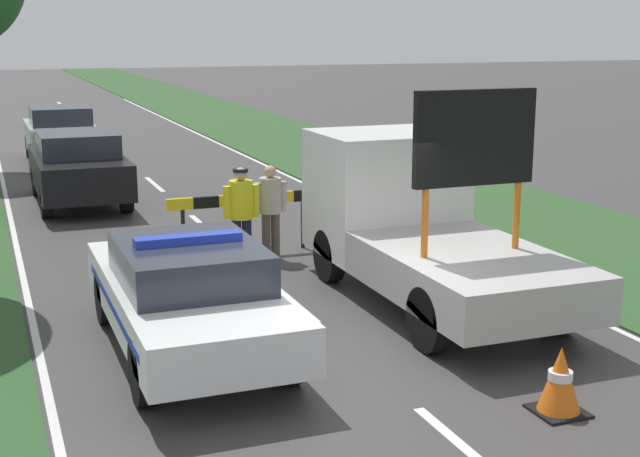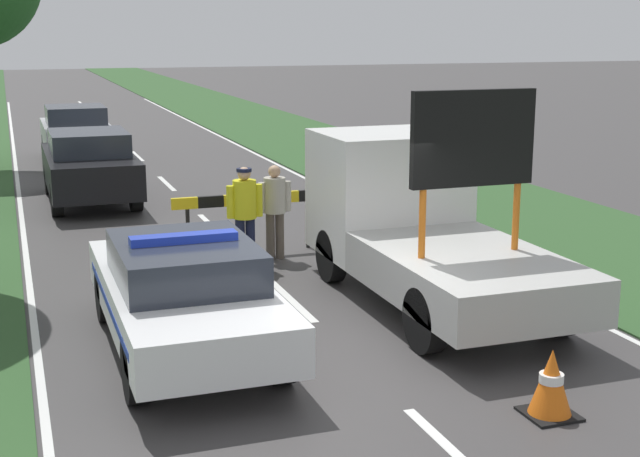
% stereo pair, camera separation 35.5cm
% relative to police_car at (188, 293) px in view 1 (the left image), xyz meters
% --- Properties ---
extents(ground_plane, '(160.00, 160.00, 0.00)m').
position_rel_police_car_xyz_m(ground_plane, '(1.85, -0.91, -0.74)').
color(ground_plane, '#3D3A3A').
extents(lane_markings, '(7.31, 55.48, 0.01)m').
position_rel_police_car_xyz_m(lane_markings, '(1.85, 12.32, -0.74)').
color(lane_markings, silver).
rests_on(lane_markings, ground).
extents(grass_verge_right, '(4.96, 120.00, 0.03)m').
position_rel_police_car_xyz_m(grass_verge_right, '(8.03, 19.09, -0.73)').
color(grass_verge_right, '#2D5128').
rests_on(grass_verge_right, ground).
extents(police_car, '(1.84, 4.70, 1.50)m').
position_rel_police_car_xyz_m(police_car, '(0.00, 0.00, 0.00)').
color(police_car, white).
rests_on(police_car, ground).
extents(work_truck, '(2.14, 5.30, 3.14)m').
position_rel_police_car_xyz_m(work_truck, '(3.70, 1.22, 0.38)').
color(work_truck, white).
rests_on(work_truck, ground).
extents(road_barrier, '(2.74, 0.08, 1.06)m').
position_rel_police_car_xyz_m(road_barrier, '(2.02, 4.46, 0.13)').
color(road_barrier, black).
rests_on(road_barrier, ground).
extents(police_officer, '(0.61, 0.39, 1.69)m').
position_rel_police_car_xyz_m(police_officer, '(1.69, 3.50, 0.26)').
color(police_officer, '#191E38').
rests_on(police_officer, ground).
extents(pedestrian_civilian, '(0.58, 0.37, 1.63)m').
position_rel_police_car_xyz_m(pedestrian_civilian, '(2.32, 3.90, 0.21)').
color(pedestrian_civilian, brown).
rests_on(pedestrian_civilian, ground).
extents(traffic_cone_near_police, '(0.52, 0.52, 0.72)m').
position_rel_police_car_xyz_m(traffic_cone_near_police, '(3.17, -3.16, -0.38)').
color(traffic_cone_near_police, black).
rests_on(traffic_cone_near_police, ground).
extents(traffic_cone_centre_front, '(0.50, 0.50, 0.69)m').
position_rel_police_car_xyz_m(traffic_cone_centre_front, '(0.60, 4.13, -0.40)').
color(traffic_cone_centre_front, black).
rests_on(traffic_cone_centre_front, ground).
extents(traffic_cone_near_truck, '(0.37, 0.37, 0.52)m').
position_rel_police_car_xyz_m(traffic_cone_near_truck, '(3.69, 4.28, -0.48)').
color(traffic_cone_near_truck, black).
rests_on(traffic_cone_near_truck, ground).
extents(queued_car_sedan_black, '(1.89, 4.49, 1.64)m').
position_rel_police_car_xyz_m(queued_car_sedan_black, '(-0.20, 10.17, 0.11)').
color(queued_car_sedan_black, black).
rests_on(queued_car_sedan_black, ground).
extents(queued_car_sedan_silver, '(1.89, 4.27, 1.65)m').
position_rel_police_car_xyz_m(queued_car_sedan_silver, '(0.03, 16.91, 0.10)').
color(queued_car_sedan_silver, '#B2B2B7').
rests_on(queued_car_sedan_silver, ground).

